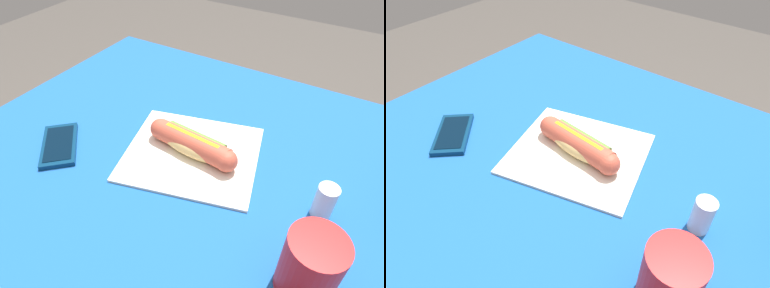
# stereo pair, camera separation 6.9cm
# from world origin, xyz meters

# --- Properties ---
(dining_table) EXTENTS (1.09, 0.85, 0.75)m
(dining_table) POSITION_xyz_m (0.00, 0.00, 0.61)
(dining_table) COLOR brown
(dining_table) RESTS_ON ground
(paper_wrapper) EXTENTS (0.33, 0.31, 0.01)m
(paper_wrapper) POSITION_xyz_m (-0.03, 0.01, 0.76)
(paper_wrapper) COLOR silver
(paper_wrapper) RESTS_ON dining_table
(hot_dog) EXTENTS (0.22, 0.07, 0.05)m
(hot_dog) POSITION_xyz_m (-0.03, 0.01, 0.78)
(hot_dog) COLOR #DBB26B
(hot_dog) RESTS_ON paper_wrapper
(cell_phone) EXTENTS (0.15, 0.15, 0.01)m
(cell_phone) POSITION_xyz_m (-0.30, -0.12, 0.76)
(cell_phone) COLOR #0A2D4C
(cell_phone) RESTS_ON dining_table
(drinking_cup) EXTENTS (0.08, 0.08, 0.12)m
(drinking_cup) POSITION_xyz_m (0.25, -0.15, 0.81)
(drinking_cup) COLOR red
(drinking_cup) RESTS_ON dining_table
(salt_shaker) EXTENTS (0.04, 0.04, 0.07)m
(salt_shaker) POSITION_xyz_m (0.24, -0.01, 0.79)
(salt_shaker) COLOR silver
(salt_shaker) RESTS_ON dining_table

